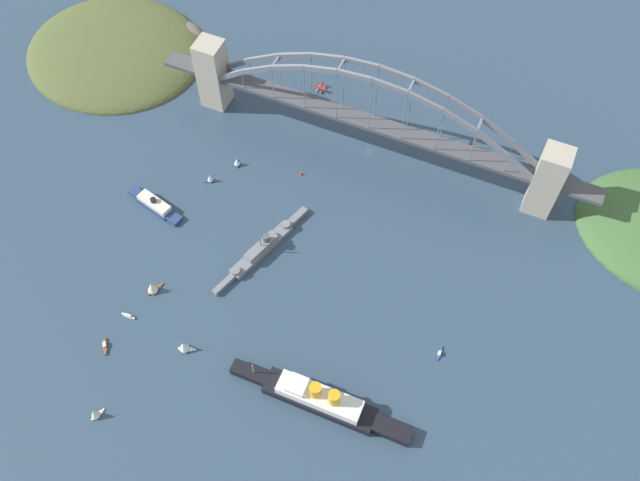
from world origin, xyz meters
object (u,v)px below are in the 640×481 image
seaplane_taxiing_near_bridge (320,88)px  small_boat_5 (94,413)px  naval_cruiser (262,248)px  small_boat_6 (128,316)px  small_boat_2 (210,178)px  harbor_ferry_steamer (155,205)px  small_boat_1 (237,162)px  channel_marker_buoy (301,174)px  small_boat_3 (184,346)px  harbor_arch_bridge (371,122)px  small_boat_7 (105,346)px  small_boat_4 (439,353)px  ocean_liner (320,399)px  small_boat_0 (152,287)px

seaplane_taxiing_near_bridge → small_boat_5: 252.09m
naval_cruiser → small_boat_6: (49.20, 67.22, -2.00)m
naval_cruiser → small_boat_2: bearing=-32.4°
harbor_ferry_steamer → small_boat_2: bearing=-125.1°
naval_cruiser → small_boat_2: (51.46, -32.65, 0.63)m
small_boat_1 → naval_cruiser: bearing=129.6°
small_boat_6 → channel_marker_buoy: channel_marker_buoy is taller
naval_cruiser → small_boat_3: size_ratio=7.81×
harbor_ferry_steamer → seaplane_taxiing_near_bridge: (-53.49, -127.60, -0.64)m
harbor_arch_bridge → small_boat_3: size_ratio=29.95×
harbor_arch_bridge → small_boat_7: 200.62m
small_boat_3 → small_boat_4: 135.83m
seaplane_taxiing_near_bridge → small_boat_5: small_boat_5 is taller
harbor_ferry_steamer → small_boat_1: bearing=-122.6°
small_boat_3 → small_boat_7: 43.26m
ocean_liner → seaplane_taxiing_near_bridge: 218.17m
harbor_arch_bridge → naval_cruiser: bearing=72.3°
small_boat_2 → channel_marker_buoy: small_boat_2 is taller
small_boat_1 → channel_marker_buoy: small_boat_1 is taller
small_boat_1 → small_boat_2: bearing=61.9°
small_boat_0 → small_boat_5: small_boat_0 is taller
channel_marker_buoy → naval_cruiser: bearing=91.8°
channel_marker_buoy → harbor_ferry_steamer: bearing=38.8°
harbor_ferry_steamer → small_boat_7: (-21.20, 89.81, -1.65)m
small_boat_4 → small_boat_5: size_ratio=0.96×
small_boat_3 → channel_marker_buoy: 131.75m
ocean_liner → channel_marker_buoy: (68.65, -129.88, -4.52)m
naval_cruiser → small_boat_7: 101.50m
small_boat_5 → harbor_ferry_steamer: bearing=-73.0°
small_boat_4 → small_boat_7: bearing=21.9°
ocean_liner → small_boat_3: size_ratio=10.49×
seaplane_taxiing_near_bridge → small_boat_1: size_ratio=1.34×
naval_cruiser → harbor_ferry_steamer: size_ratio=1.83×
harbor_ferry_steamer → small_boat_3: small_boat_3 is taller
small_boat_0 → naval_cruiser: bearing=-133.1°
small_boat_5 → channel_marker_buoy: bearing=-100.3°
small_boat_1 → ocean_liner: bearing=131.9°
small_boat_3 → small_boat_7: bearing=21.0°
small_boat_2 → harbor_ferry_steamer: bearing=54.9°
harbor_ferry_steamer → naval_cruiser: bearing=178.1°
harbor_ferry_steamer → harbor_arch_bridge: bearing=-138.3°
seaplane_taxiing_near_bridge → small_boat_6: (29.98, 197.20, -1.01)m
small_boat_1 → small_boat_6: (7.32, 117.80, -2.41)m
naval_cruiser → channel_marker_buoy: size_ratio=26.66×
naval_cruiser → harbor_ferry_steamer: (72.70, -2.37, -0.35)m
small_boat_3 → small_boat_6: 38.39m
small_boat_6 → ocean_liner: bearing=178.4°
small_boat_5 → small_boat_7: bearing=-64.0°
harbor_arch_bridge → harbor_ferry_steamer: bearing=41.7°
naval_cruiser → small_boat_1: naval_cruiser is taller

